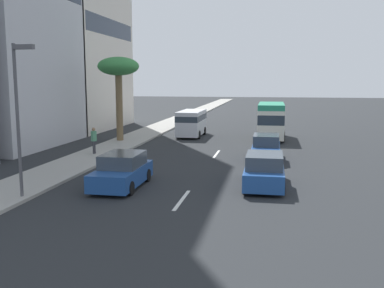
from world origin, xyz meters
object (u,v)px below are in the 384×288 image
Objects in this scene: van_third at (192,122)px; car_fourth at (266,148)px; street_lamp at (19,103)px; palm_tree at (118,70)px; pedestrian_mid_block at (94,139)px; minibus_lead at (271,120)px; car_fifth at (264,171)px; car_second at (122,171)px.

van_third reaches higher than car_fourth.
palm_tree is at bearing 6.35° from street_lamp.
car_fourth is 11.56m from pedestrian_mid_block.
car_fourth is at bearing -41.46° from street_lamp.
car_fifth is at bearing 179.21° from minibus_lead.
van_third is (0.52, 7.16, -0.36)m from minibus_lead.
pedestrian_mid_block is at bearing 92.49° from car_fourth.
palm_tree is (-4.71, 5.21, 4.59)m from van_third.
pedestrian_mid_block is (-10.92, 11.81, -0.56)m from minibus_lead.
street_lamp is (-10.96, -1.42, 3.03)m from pedestrian_mid_block.
car_second is 0.64× the size of palm_tree.
car_fifth is at bearing -179.84° from car_fourth.
car_fifth is (-7.23, -0.02, -0.01)m from car_fourth.
car_fifth is at bearing -67.37° from street_lamp.
car_fourth is 0.61× the size of palm_tree.
van_third is 19.45m from car_fifth.
car_fourth is at bearing 178.55° from minibus_lead.
minibus_lead is at bearing 158.04° from pedestrian_mid_block.
car_fourth is 15.67m from street_lamp.
van_third is 1.17× the size of car_fifth.
pedestrian_mid_block is (-11.44, 4.65, -0.21)m from van_third.
car_fifth is 0.66× the size of palm_tree.
pedestrian_mid_block is at bearing 59.79° from car_fifth.
pedestrian_mid_block is at bearing 132.75° from minibus_lead.
car_fourth is at bearing 32.22° from van_third.
pedestrian_mid_block is at bearing 7.35° from street_lamp.
van_third is at bearing -8.22° from street_lamp.
pedestrian_mid_block is at bearing -149.03° from car_second.
pedestrian_mid_block is 0.26× the size of palm_tree.
car_fourth is at bearing -117.25° from palm_tree.
pedestrian_mid_block is (6.73, 11.57, 0.37)m from car_fifth.
minibus_lead is 1.45× the size of car_second.
van_third reaches higher than car_second.
car_second is 0.83× the size of van_third.
palm_tree is 1.06× the size of street_lamp.
van_third is 8.39m from palm_tree.
minibus_lead is at bearing -71.31° from palm_tree.
pedestrian_mid_block is 8.29m from palm_tree.
van_third is 12.35m from pedestrian_mid_block.
palm_tree is at bearing -150.01° from pedestrian_mid_block.
car_second is at bearing 159.71° from minibus_lead.
van_third is at bearing 20.83° from car_fifth.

